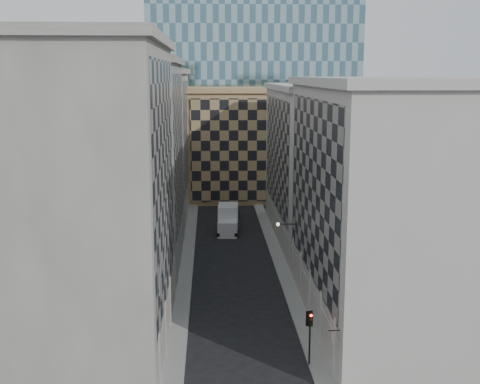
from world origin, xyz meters
name	(u,v)px	position (x,y,z in m)	size (l,w,h in m)	color
sidewalk_west	(186,266)	(-5.25, 30.00, 0.07)	(1.50, 100.00, 0.15)	gray
sidewalk_east	(281,264)	(5.25, 30.00, 0.07)	(1.50, 100.00, 0.15)	gray
bldg_left_a	(100,197)	(-10.88, 11.00, 11.82)	(10.80, 22.80, 23.70)	gray
bldg_left_b	(135,162)	(-10.88, 33.00, 11.32)	(10.80, 22.80, 22.70)	gray
bldg_left_c	(153,144)	(-10.88, 55.00, 10.83)	(10.80, 22.80, 21.70)	gray
bldg_right_a	(369,202)	(10.88, 15.00, 10.32)	(10.80, 26.80, 20.70)	#B6B2A7
bldg_right_b	(314,162)	(10.89, 42.00, 9.85)	(10.80, 28.80, 19.70)	#B6B2A7
tan_block	(236,143)	(2.00, 67.90, 9.44)	(16.80, 14.80, 18.80)	tan
church_tower	(222,42)	(0.00, 82.00, 26.95)	(7.20, 7.20, 51.50)	#302B25
flagpoles_left	(162,265)	(-5.90, 6.00, 8.00)	(0.10, 6.33, 2.33)	gray
bracket_lamp	(280,224)	(4.38, 24.00, 6.20)	(1.98, 0.36, 0.36)	black
traffic_light	(310,327)	(4.55, 6.26, 3.06)	(0.50, 0.49, 4.07)	black
box_truck	(228,221)	(-0.17, 44.58, 1.55)	(3.04, 6.64, 3.56)	white
dark_car	(234,215)	(0.89, 51.74, 0.70)	(1.47, 4.23, 1.39)	#0E1C36
shop_sign	(331,336)	(5.42, 3.00, 3.84)	(0.80, 0.70, 0.78)	black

